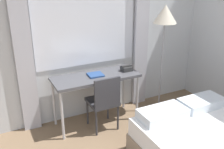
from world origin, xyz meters
TOP-DOWN VIEW (x-y plane):
  - wall_back_with_window at (0.00, 3.32)m, footprint 5.12×0.13m
  - desk at (0.03, 2.99)m, footprint 1.26×0.51m
  - desk_chair at (0.05, 2.76)m, footprint 0.40×0.40m
  - standing_lamp at (1.10, 2.86)m, footprint 0.35×0.35m
  - telephone at (0.53, 2.97)m, footprint 0.18×0.14m
  - book at (0.03, 3.00)m, footprint 0.22×0.21m

SIDE VIEW (x-z plane):
  - desk_chair at x=0.05m, z-range 0.06..0.90m
  - desk at x=0.03m, z-range 0.31..1.08m
  - book at x=0.03m, z-range 0.77..0.79m
  - telephone at x=0.53m, z-range 0.76..0.85m
  - wall_back_with_window at x=0.00m, z-range 0.00..2.70m
  - standing_lamp at x=1.10m, z-range 0.61..2.34m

